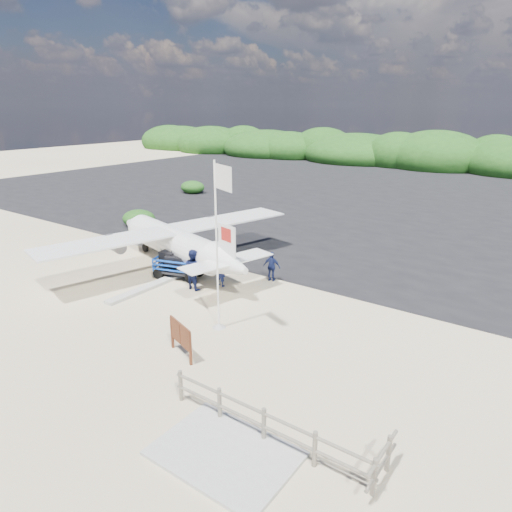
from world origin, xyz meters
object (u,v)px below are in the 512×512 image
Objects in this scene: signboard at (182,356)px; crew_a at (220,270)px; baggage_cart at (179,277)px; flagpole at (219,327)px; crew_b at (193,269)px; crew_c at (272,267)px; aircraft_small at (325,177)px.

crew_a is (-3.10, 5.84, 0.83)m from signboard.
signboard is (5.55, -5.48, 0.00)m from baggage_cart.
flagpole reaches higher than crew_a.
crew_a is 1.31m from crew_b.
crew_a is at bearing 40.48° from crew_c.
crew_b is 37.40m from aircraft_small.
crew_c is (-1.45, 7.87, 0.76)m from signboard.
signboard is 0.96× the size of crew_a.
crew_b is (1.61, -0.64, 0.98)m from baggage_cart.
baggage_cart is at bearing 10.31° from crew_a.
crew_a is (-2.76, 3.41, 0.83)m from flagpole.
flagpole reaches higher than baggage_cart.
crew_a is 36.72m from aircraft_small.
signboard is at bearing 119.76° from crew_a.
flagpole is 3.35× the size of crew_b.
aircraft_small is (-11.50, 35.58, -0.98)m from crew_b.
crew_a is 2.61m from crew_c.
aircraft_small is at bearing 111.67° from flagpole.
signboard is at bearing 90.07° from crew_c.
flagpole is 40.88m from aircraft_small.
baggage_cart is at bearing 154.57° from signboard.
crew_b is at bearing 40.24° from crew_c.
flagpole is 4.44m from crew_b.
flagpole reaches higher than aircraft_small.
flagpole is 4.35× the size of crew_c.
signboard is 0.24× the size of aircraft_small.
crew_a is at bearing 72.84° from aircraft_small.
baggage_cart is at bearing -17.60° from crew_b.
flagpole is at bearing -46.74° from baggage_cart.
baggage_cart is 1.59× the size of signboard.
crew_c reaches higher than baggage_cart.
crew_b is at bearing 71.11° from aircraft_small.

